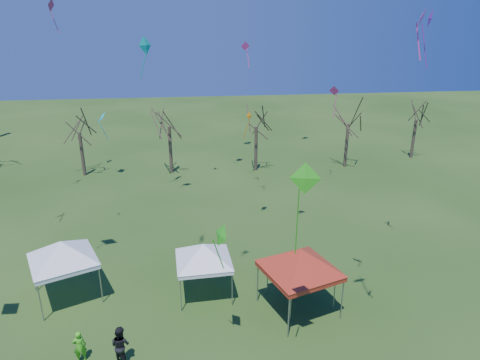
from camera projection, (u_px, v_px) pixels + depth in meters
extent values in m
plane|color=#224114|center=(211.00, 340.00, 20.09)|extent=(140.00, 140.00, 0.00)
cylinder|color=#3D2D21|center=(82.00, 154.00, 40.98)|extent=(0.32, 0.32, 4.28)
cylinder|color=#3D2D21|center=(170.00, 150.00, 41.66)|extent=(0.32, 0.32, 4.64)
cylinder|color=#3D2D21|center=(256.00, 149.00, 42.38)|extent=(0.32, 0.32, 4.49)
cylinder|color=#3D2D21|center=(346.00, 146.00, 43.45)|extent=(0.32, 0.32, 4.47)
cylinder|color=#3D2D21|center=(413.00, 139.00, 46.41)|extent=(0.32, 0.32, 4.23)
cylinder|color=gray|center=(41.00, 303.00, 21.05)|extent=(0.06, 0.06, 2.09)
cylinder|color=gray|center=(33.00, 275.00, 23.41)|extent=(0.06, 0.06, 2.09)
cylinder|color=gray|center=(101.00, 286.00, 22.46)|extent=(0.06, 0.06, 2.09)
cylinder|color=gray|center=(88.00, 260.00, 24.82)|extent=(0.06, 0.06, 2.09)
cube|color=white|center=(63.00, 261.00, 22.53)|extent=(4.14, 4.14, 0.25)
pyramid|color=white|center=(60.00, 241.00, 22.12)|extent=(4.07, 4.07, 1.05)
cylinder|color=gray|center=(181.00, 295.00, 21.82)|extent=(0.06, 0.06, 1.90)
cylinder|color=gray|center=(179.00, 268.00, 24.27)|extent=(0.06, 0.06, 1.90)
cylinder|color=gray|center=(232.00, 290.00, 22.26)|extent=(0.06, 0.06, 1.90)
cylinder|color=gray|center=(225.00, 263.00, 24.71)|extent=(0.06, 0.06, 1.90)
cube|color=white|center=(204.00, 261.00, 22.90)|extent=(2.98, 2.98, 0.23)
pyramid|color=white|center=(203.00, 244.00, 22.53)|extent=(4.01, 4.01, 0.95)
cylinder|color=gray|center=(289.00, 318.00, 19.92)|extent=(0.07, 0.07, 2.21)
cylinder|color=gray|center=(258.00, 283.00, 22.54)|extent=(0.07, 0.07, 2.21)
cylinder|color=gray|center=(342.00, 300.00, 21.18)|extent=(0.07, 0.07, 2.21)
cylinder|color=gray|center=(307.00, 270.00, 23.80)|extent=(0.07, 0.07, 2.21)
cube|color=#A92210|center=(300.00, 271.00, 21.43)|extent=(4.20, 4.20, 0.27)
pyramid|color=#A92210|center=(301.00, 249.00, 20.99)|extent=(4.46, 4.46, 1.11)
cylinder|color=gray|center=(291.00, 306.00, 21.07)|extent=(0.06, 0.06, 1.84)
cylinder|color=gray|center=(267.00, 279.00, 23.28)|extent=(0.06, 0.06, 1.84)
cylinder|color=gray|center=(334.00, 294.00, 22.01)|extent=(0.06, 0.06, 1.84)
cylinder|color=gray|center=(308.00, 269.00, 24.23)|extent=(0.06, 0.06, 1.84)
cube|color=#0E2C95|center=(301.00, 269.00, 22.29)|extent=(3.41, 3.41, 0.22)
cube|color=#0E2C95|center=(301.00, 266.00, 22.23)|extent=(3.41, 3.41, 0.11)
imported|color=black|center=(121.00, 345.00, 18.51)|extent=(1.13, 1.08, 1.85)
imported|color=#47C11E|center=(80.00, 346.00, 18.67)|extent=(0.62, 0.47, 1.53)
cone|color=#D93060|center=(50.00, 5.00, 35.04)|extent=(0.58, 1.16, 1.09)
cube|color=#D93060|center=(54.00, 21.00, 35.74)|extent=(0.60, 0.15, 1.97)
cone|color=green|center=(305.00, 178.00, 14.97)|extent=(1.18, 0.62, 1.11)
cube|color=green|center=(297.00, 222.00, 15.58)|extent=(0.14, 0.44, 2.86)
cone|color=#E03196|center=(245.00, 46.00, 32.23)|extent=(0.73, 0.32, 0.70)
cube|color=#E03196|center=(248.00, 58.00, 32.60)|extent=(0.14, 0.51, 1.40)
cone|color=#0DB3D0|center=(102.00, 116.00, 38.70)|extent=(0.98, 1.25, 0.94)
cube|color=#0DB3D0|center=(103.00, 129.00, 39.48)|extent=(0.79, 0.23, 2.04)
cone|color=#D22E7D|center=(334.00, 90.00, 36.99)|extent=(0.93, 0.82, 0.87)
cube|color=#D22E7D|center=(335.00, 106.00, 37.36)|extent=(0.27, 0.34, 2.17)
cone|color=#0BAD97|center=(146.00, 45.00, 32.19)|extent=(1.07, 1.32, 1.40)
cube|color=#0BAD97|center=(143.00, 65.00, 32.34)|extent=(0.70, 0.52, 2.08)
cone|color=purple|center=(429.00, 18.00, 21.72)|extent=(0.56, 0.99, 0.97)
cube|color=purple|center=(424.00, 46.00, 22.45)|extent=(0.55, 0.24, 2.28)
cone|color=green|center=(220.00, 235.00, 17.21)|extent=(0.70, 1.05, 0.94)
cube|color=green|center=(218.00, 254.00, 17.75)|extent=(0.49, 0.21, 1.51)
cone|color=#FB37B6|center=(421.00, 17.00, 13.59)|extent=(0.57, 0.67, 0.62)
cube|color=#FB37B6|center=(418.00, 42.00, 13.96)|extent=(0.28, 0.21, 1.18)
cone|color=orange|center=(249.00, 116.00, 39.00)|extent=(0.65, 0.58, 0.69)
cube|color=orange|center=(247.00, 129.00, 39.15)|extent=(0.52, 0.61, 1.93)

